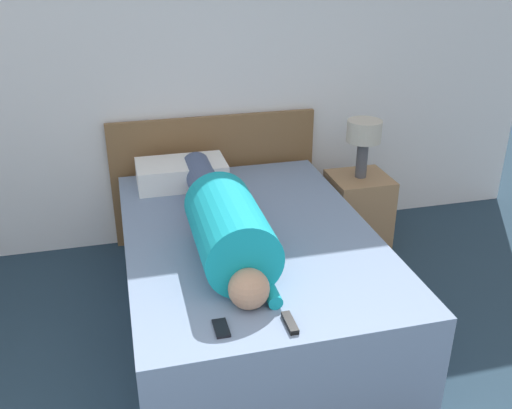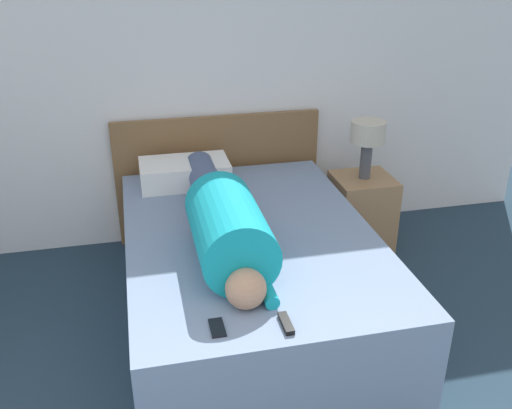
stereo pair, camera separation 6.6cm
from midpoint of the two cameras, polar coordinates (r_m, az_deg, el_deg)
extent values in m
cube|color=white|center=(4.20, -6.28, 13.16)|extent=(5.59, 0.06, 2.60)
cube|color=#7589A8|center=(3.50, -0.03, -7.10)|extent=(1.44, 2.09, 0.60)
cube|color=brown|center=(4.40, -3.31, 2.74)|extent=(1.56, 0.04, 0.97)
cube|color=#A37A51|center=(4.37, 10.90, -0.81)|extent=(0.43, 0.41, 0.57)
cylinder|color=#4C4C51|center=(4.20, 11.37, 4.37)|extent=(0.08, 0.08, 0.27)
cylinder|color=beige|center=(4.13, 11.62, 7.14)|extent=(0.25, 0.25, 0.15)
sphere|color=tan|center=(2.66, -0.30, -8.42)|extent=(0.20, 0.20, 0.20)
cylinder|color=#149EAD|center=(2.96, -2.04, -2.59)|extent=(0.38, 0.71, 0.38)
cylinder|color=#47567A|center=(3.68, -4.32, 1.67)|extent=(0.20, 0.84, 0.20)
cylinder|color=#149EAD|center=(2.76, 1.83, -8.65)|extent=(0.07, 0.22, 0.07)
cube|color=white|center=(3.99, -6.68, 3.19)|extent=(0.61, 0.36, 0.16)
cube|color=black|center=(2.59, 3.78, -11.77)|extent=(0.04, 0.15, 0.02)
cube|color=black|center=(2.58, -3.15, -12.20)|extent=(0.06, 0.13, 0.01)
camera|label=1|loc=(0.03, -89.39, 0.29)|focal=40.00mm
camera|label=2|loc=(0.03, 90.61, -0.29)|focal=40.00mm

